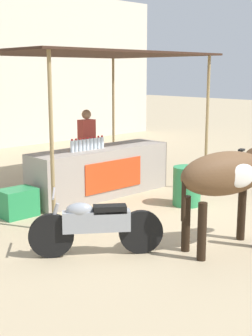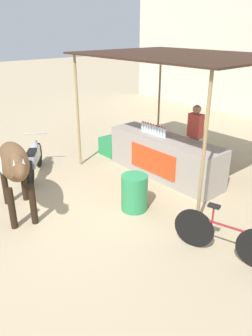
# 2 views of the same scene
# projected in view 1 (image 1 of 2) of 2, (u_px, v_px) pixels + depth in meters

# --- Properties ---
(ground_plane) EXTENTS (60.00, 60.00, 0.00)m
(ground_plane) POSITION_uv_depth(u_px,v_px,m) (186.00, 220.00, 7.77)
(ground_plane) COLOR tan
(stall_counter) EXTENTS (3.00, 0.82, 0.96)m
(stall_counter) POSITION_uv_depth(u_px,v_px,m) (100.00, 172.00, 9.25)
(stall_counter) COLOR #9E9389
(stall_counter) RESTS_ON ground
(stall_awning) EXTENTS (4.20, 3.20, 2.78)m
(stall_awning) POSITION_uv_depth(u_px,v_px,m) (89.00, 59.00, 9.02)
(stall_awning) COLOR #382319
(stall_awning) RESTS_ON ground
(water_bottle_row) EXTENTS (0.79, 0.07, 0.25)m
(water_bottle_row) POSITION_uv_depth(u_px,v_px,m) (88.00, 144.00, 8.86)
(water_bottle_row) COLOR silver
(water_bottle_row) RESTS_ON stall_counter
(vendor_behind_counter) EXTENTS (0.34, 0.22, 1.65)m
(vendor_behind_counter) POSITION_uv_depth(u_px,v_px,m) (87.00, 148.00, 9.89)
(vendor_behind_counter) COLOR #383842
(vendor_behind_counter) RESTS_ON ground
(cooler_box) EXTENTS (0.60, 0.44, 0.48)m
(cooler_box) POSITION_uv_depth(u_px,v_px,m) (18.00, 203.00, 7.95)
(cooler_box) COLOR #268C4C
(cooler_box) RESTS_ON ground
(water_barrel) EXTENTS (0.51, 0.51, 0.72)m
(water_barrel) POSITION_uv_depth(u_px,v_px,m) (187.00, 186.00, 8.60)
(water_barrel) COLOR #2D8C51
(water_barrel) RESTS_ON ground
(cow) EXTENTS (1.85, 0.88, 1.44)m
(cow) POSITION_uv_depth(u_px,v_px,m) (229.00, 176.00, 6.34)
(cow) COLOR brown
(cow) RESTS_ON ground
(motorcycle_parked) EXTENTS (1.51, 1.12, 0.90)m
(motorcycle_parked) POSITION_uv_depth(u_px,v_px,m) (95.00, 225.00, 6.22)
(motorcycle_parked) COLOR black
(motorcycle_parked) RESTS_ON ground
(bicycle_leaning) EXTENTS (1.61, 0.50, 0.85)m
(bicycle_leaning) POSITION_uv_depth(u_px,v_px,m) (243.00, 171.00, 9.97)
(bicycle_leaning) COLOR black
(bicycle_leaning) RESTS_ON ground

